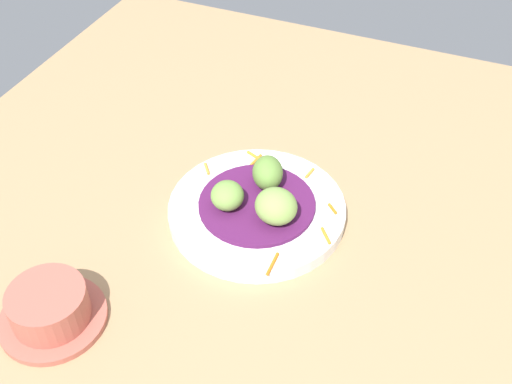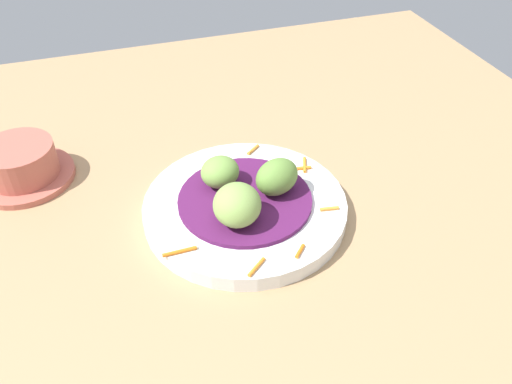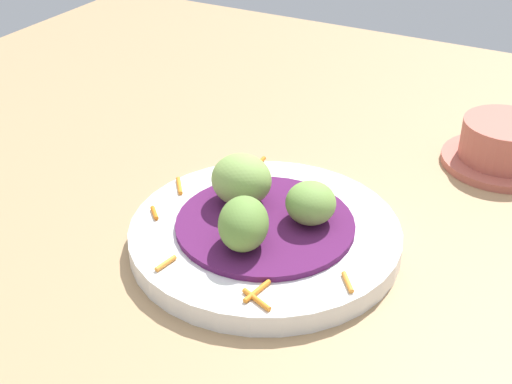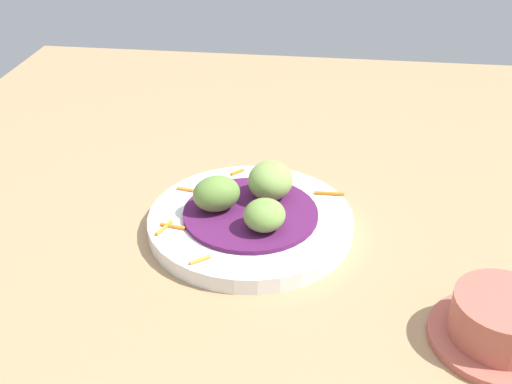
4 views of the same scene
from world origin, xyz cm
name	(u,v)px [view 4 (image 4 of 4)]	position (x,y,z in cm)	size (l,w,h in cm)	color
table_surface	(286,212)	(0.00, 0.00, 1.00)	(110.00, 110.00, 2.00)	tan
main_plate	(251,222)	(5.59, -3.62, 2.94)	(23.22, 23.22, 1.88)	white
cabbage_bed	(251,213)	(5.59, -3.62, 4.15)	(15.25, 15.25, 0.54)	#51194C
carrot_garnish	(231,204)	(3.96, -6.12, 4.08)	(20.98, 20.12, 0.40)	orange
guac_scoop_left	(217,194)	(5.65, -7.43, 6.46)	(5.34, 4.04, 4.08)	olive
guac_scoop_center	(264,215)	(8.87, -1.67, 6.17)	(4.26, 4.53, 3.50)	#759E47
guac_scoop_right	(270,180)	(2.26, -1.76, 6.64)	(5.45, 5.12, 4.43)	#84A851
terracotta_bowl	(500,323)	(20.38, 20.64, 4.16)	(12.10, 12.10, 4.84)	#B75B4C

